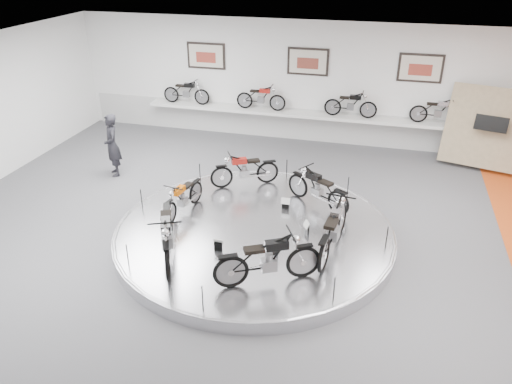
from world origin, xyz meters
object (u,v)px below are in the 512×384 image
(display_platform, at_px, (254,234))
(bike_d, at_px, (167,234))
(shelf, at_px, (304,115))
(visitor, at_px, (112,145))
(bike_a, at_px, (318,188))
(bike_c, at_px, (183,197))
(bike_b, at_px, (245,169))
(bike_f, at_px, (334,228))
(bike_e, at_px, (268,259))

(display_platform, distance_m, bike_d, 2.25)
(shelf, bearing_deg, visitor, -140.90)
(visitor, bearing_deg, shelf, 90.57)
(bike_a, xyz_separation_m, bike_c, (-3.06, -1.23, -0.04))
(bike_b, relative_size, visitor, 0.86)
(bike_f, distance_m, visitor, 7.35)
(shelf, bearing_deg, bike_c, -106.59)
(shelf, height_order, bike_d, bike_d)
(shelf, bearing_deg, bike_d, -100.10)
(bike_a, bearing_deg, bike_e, 113.73)
(bike_f, bearing_deg, bike_b, 53.16)
(bike_a, xyz_separation_m, bike_e, (-0.45, -3.35, 0.05))
(bike_b, height_order, bike_f, bike_f)
(bike_b, bearing_deg, shelf, -130.44)
(bike_a, relative_size, bike_f, 0.86)
(bike_c, relative_size, bike_e, 0.83)
(bike_e, relative_size, bike_f, 0.95)
(bike_b, height_order, bike_e, bike_e)
(display_platform, distance_m, bike_b, 2.34)
(shelf, xyz_separation_m, bike_a, (1.22, -4.93, -0.22))
(shelf, distance_m, bike_c, 6.44)
(bike_f, bearing_deg, visitor, 73.92)
(bike_a, bearing_deg, shelf, -44.72)
(bike_c, xyz_separation_m, bike_d, (0.41, -1.82, 0.12))
(bike_a, xyz_separation_m, bike_b, (-2.05, 0.63, -0.01))
(bike_c, bearing_deg, bike_a, 121.54)
(shelf, height_order, bike_e, bike_e)
(bike_d, bearing_deg, bike_a, 115.17)
(visitor, bearing_deg, bike_a, 42.74)
(bike_f, bearing_deg, shelf, 22.11)
(bike_d, relative_size, bike_f, 1.00)
(display_platform, bearing_deg, bike_f, -14.60)
(bike_a, height_order, bike_f, bike_f)
(display_platform, height_order, visitor, visitor)
(bike_c, bearing_deg, bike_f, 88.60)
(bike_e, bearing_deg, shelf, 67.11)
(bike_e, bearing_deg, bike_b, 83.74)
(shelf, height_order, bike_b, bike_b)
(bike_b, bearing_deg, display_platform, 82.13)
(bike_d, bearing_deg, shelf, 145.96)
(bike_b, xyz_separation_m, bike_e, (1.61, -3.98, 0.06))
(shelf, xyz_separation_m, bike_d, (-1.42, -7.99, -0.14))
(shelf, distance_m, visitor, 6.33)
(display_platform, height_order, bike_d, bike_d)
(bike_b, relative_size, bike_e, 0.88)
(bike_e, height_order, bike_f, bike_f)
(shelf, relative_size, bike_e, 6.11)
(bike_c, bearing_deg, visitor, -115.69)
(bike_f, bearing_deg, bike_d, 115.75)
(bike_d, height_order, bike_f, bike_f)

